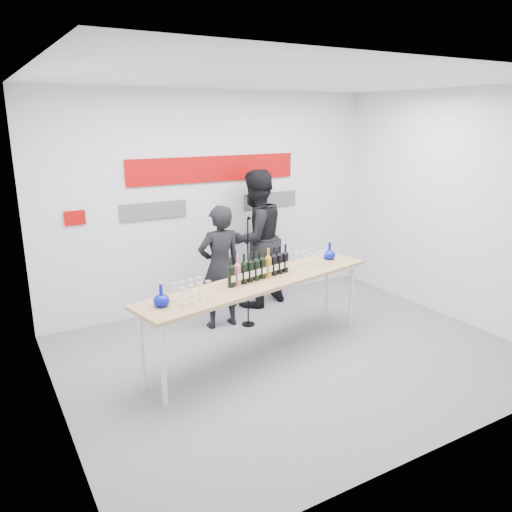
{
  "coord_description": "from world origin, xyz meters",
  "views": [
    {
      "loc": [
        -2.99,
        -4.31,
        2.63
      ],
      "look_at": [
        -0.32,
        0.3,
        1.15
      ],
      "focal_mm": 35.0,
      "sensor_mm": 36.0,
      "label": 1
    }
  ],
  "objects_px": {
    "tasting_table": "(261,286)",
    "presenter_left": "(220,267)",
    "mic_stand": "(248,293)",
    "presenter_right": "(255,239)"
  },
  "relations": [
    {
      "from": "mic_stand",
      "to": "presenter_right",
      "type": "bearing_deg",
      "value": 57.13
    },
    {
      "from": "presenter_left",
      "to": "presenter_right",
      "type": "relative_size",
      "value": 0.82
    },
    {
      "from": "tasting_table",
      "to": "presenter_left",
      "type": "height_order",
      "value": "presenter_left"
    },
    {
      "from": "presenter_left",
      "to": "presenter_right",
      "type": "bearing_deg",
      "value": -148.54
    },
    {
      "from": "tasting_table",
      "to": "presenter_left",
      "type": "bearing_deg",
      "value": 79.89
    },
    {
      "from": "tasting_table",
      "to": "presenter_left",
      "type": "xyz_separation_m",
      "value": [
        -0.03,
        0.97,
        -0.03
      ]
    },
    {
      "from": "presenter_left",
      "to": "mic_stand",
      "type": "xyz_separation_m",
      "value": [
        0.32,
        -0.17,
        -0.35
      ]
    },
    {
      "from": "tasting_table",
      "to": "presenter_right",
      "type": "height_order",
      "value": "presenter_right"
    },
    {
      "from": "tasting_table",
      "to": "mic_stand",
      "type": "bearing_deg",
      "value": 58.34
    },
    {
      "from": "presenter_left",
      "to": "presenter_right",
      "type": "height_order",
      "value": "presenter_right"
    }
  ]
}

